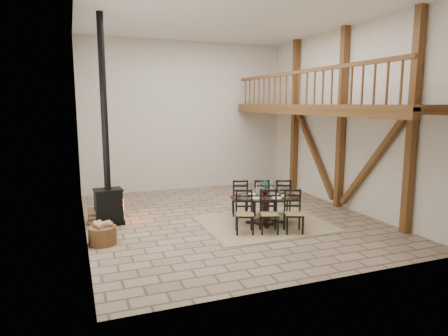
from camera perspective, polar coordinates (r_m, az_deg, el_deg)
name	(u,v)px	position (r m, az deg, el deg)	size (l,w,h in m)	color
ground	(229,218)	(10.40, 0.68, -7.17)	(8.00, 8.00, 0.00)	#9E8569
room_shell	(272,100)	(10.48, 6.86, 9.58)	(7.02, 8.02, 5.01)	beige
rug	(264,223)	(9.98, 5.80, -7.87)	(3.00, 2.50, 0.02)	tan
dining_table	(265,209)	(9.88, 5.83, -5.83)	(2.06, 2.28, 1.09)	black
wood_stove	(107,179)	(10.06, -16.32, -1.55)	(0.72, 0.57, 5.00)	black
log_basket	(103,235)	(8.88, -16.96, -9.08)	(0.58, 0.58, 0.48)	brown
log_stack	(95,216)	(10.42, -17.92, -6.60)	(0.34, 0.47, 0.35)	#A5795C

